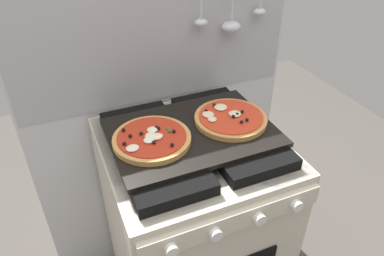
{
  "coord_description": "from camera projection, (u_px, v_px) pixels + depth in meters",
  "views": [
    {
      "loc": [
        -0.39,
        -0.91,
        1.61
      ],
      "look_at": [
        0.0,
        0.0,
        0.93
      ],
      "focal_mm": 33.92,
      "sensor_mm": 36.0,
      "label": 1
    }
  ],
  "objects": [
    {
      "name": "baking_tray",
      "position": [
        192.0,
        132.0,
        1.21
      ],
      "size": [
        0.54,
        0.38,
        0.02
      ],
      "primitive_type": "cube",
      "color": "black",
      "rests_on": "stove"
    },
    {
      "name": "stove",
      "position": [
        192.0,
        225.0,
        1.47
      ],
      "size": [
        0.6,
        0.64,
        0.9
      ],
      "color": "beige",
      "rests_on": "ground_plane"
    },
    {
      "name": "pizza_right",
      "position": [
        230.0,
        118.0,
        1.24
      ],
      "size": [
        0.25,
        0.25,
        0.03
      ],
      "color": "#C18947",
      "rests_on": "baking_tray"
    },
    {
      "name": "pizza_left",
      "position": [
        152.0,
        139.0,
        1.15
      ],
      "size": [
        0.25,
        0.25,
        0.03
      ],
      "color": "tan",
      "rests_on": "baking_tray"
    },
    {
      "name": "kitchen_backsplash",
      "position": [
        161.0,
        114.0,
        1.53
      ],
      "size": [
        1.1,
        0.09,
        1.55
      ],
      "color": "silver",
      "rests_on": "ground_plane"
    }
  ]
}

